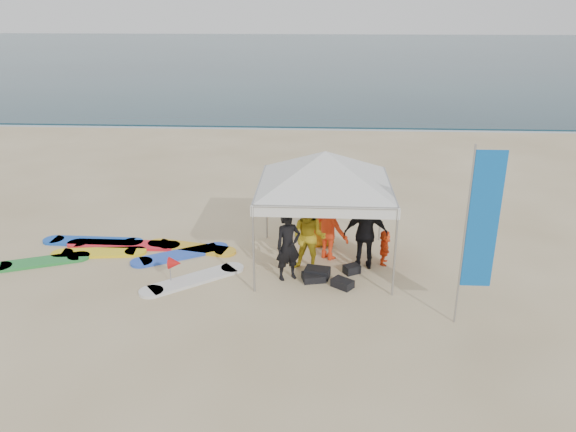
# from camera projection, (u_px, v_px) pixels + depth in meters

# --- Properties ---
(ground) EXTENTS (120.00, 120.00, 0.00)m
(ground) POSITION_uv_depth(u_px,v_px,m) (240.00, 316.00, 11.36)
(ground) COLOR beige
(ground) RESTS_ON ground
(ocean) EXTENTS (160.00, 84.00, 0.08)m
(ocean) POSITION_uv_depth(u_px,v_px,m) (308.00, 54.00, 67.27)
(ocean) COLOR #0C2633
(ocean) RESTS_ON ground
(shoreline_foam) EXTENTS (160.00, 1.20, 0.01)m
(shoreline_foam) POSITION_uv_depth(u_px,v_px,m) (289.00, 127.00, 28.32)
(shoreline_foam) COLOR silver
(shoreline_foam) RESTS_ON ground
(person_black_a) EXTENTS (0.70, 0.61, 1.62)m
(person_black_a) POSITION_uv_depth(u_px,v_px,m) (288.00, 246.00, 12.63)
(person_black_a) COLOR black
(person_black_a) RESTS_ON ground
(person_yellow) EXTENTS (0.94, 0.81, 1.68)m
(person_yellow) POSITION_uv_depth(u_px,v_px,m) (309.00, 238.00, 13.00)
(person_yellow) COLOR gold
(person_yellow) RESTS_ON ground
(person_orange_a) EXTENTS (1.22, 1.15, 1.66)m
(person_orange_a) POSITION_uv_depth(u_px,v_px,m) (330.00, 227.00, 13.66)
(person_orange_a) COLOR #F03915
(person_orange_a) RESTS_ON ground
(person_black_b) EXTENTS (1.03, 0.44, 1.75)m
(person_black_b) POSITION_uv_depth(u_px,v_px,m) (366.00, 234.00, 13.14)
(person_black_b) COLOR black
(person_black_b) RESTS_ON ground
(person_orange_b) EXTENTS (0.97, 0.80, 1.71)m
(person_orange_b) POSITION_uv_depth(u_px,v_px,m) (323.00, 215.00, 14.36)
(person_orange_b) COLOR #C97311
(person_orange_b) RESTS_ON ground
(person_seated) EXTENTS (0.37, 0.83, 0.86)m
(person_seated) POSITION_uv_depth(u_px,v_px,m) (385.00, 247.00, 13.50)
(person_seated) COLOR #F94816
(person_seated) RESTS_ON ground
(canopy_tent) EXTENTS (4.25, 4.25, 3.20)m
(canopy_tent) POSITION_uv_depth(u_px,v_px,m) (325.00, 152.00, 12.66)
(canopy_tent) COLOR #A5A5A8
(canopy_tent) RESTS_ON ground
(feather_flag) EXTENTS (0.61, 0.04, 3.62)m
(feather_flag) POSITION_uv_depth(u_px,v_px,m) (481.00, 223.00, 10.39)
(feather_flag) COLOR #A5A5A8
(feather_flag) RESTS_ON ground
(marker_pennant) EXTENTS (0.28, 0.28, 0.64)m
(marker_pennant) POSITION_uv_depth(u_px,v_px,m) (175.00, 263.00, 12.52)
(marker_pennant) COLOR #A5A5A8
(marker_pennant) RESTS_ON ground
(gear_pile) EXTENTS (1.40, 1.17, 0.22)m
(gear_pile) POSITION_uv_depth(u_px,v_px,m) (327.00, 275.00, 12.84)
(gear_pile) COLOR black
(gear_pile) RESTS_ON ground
(surfboard_spread) EXTENTS (5.81, 3.12, 0.07)m
(surfboard_spread) POSITION_uv_depth(u_px,v_px,m) (132.00, 254.00, 14.09)
(surfboard_spread) COLOR silver
(surfboard_spread) RESTS_ON ground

